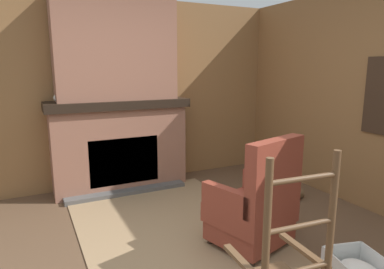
{
  "coord_description": "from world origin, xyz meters",
  "views": [
    {
      "loc": [
        2.3,
        -1.1,
        1.65
      ],
      "look_at": [
        -1.06,
        0.54,
        0.9
      ],
      "focal_mm": 32.0,
      "sensor_mm": 36.0,
      "label": 1
    }
  ],
  "objects": [
    {
      "name": "area_rug",
      "position": [
        -0.4,
        0.16,
        0.01
      ],
      "size": [
        3.29,
        1.82,
        0.01
      ],
      "color": "#997A56",
      "rests_on": "ground"
    },
    {
      "name": "oil_lamp_vase",
      "position": [
        -2.22,
        -0.74,
        1.32
      ],
      "size": [
        0.1,
        0.1,
        0.29
      ],
      "color": "silver",
      "rests_on": "fireplace_hearth"
    },
    {
      "name": "fireplace_hearth",
      "position": [
        -2.16,
        0.0,
        0.6
      ],
      "size": [
        0.64,
        1.85,
        1.21
      ],
      "color": "#93604C",
      "rests_on": "ground"
    },
    {
      "name": "chimney_breast",
      "position": [
        -2.17,
        0.0,
        1.87
      ],
      "size": [
        0.38,
        1.54,
        1.32
      ],
      "color": "#93604C",
      "rests_on": "fireplace_hearth"
    },
    {
      "name": "storage_case",
      "position": [
        -2.22,
        0.18,
        1.29
      ],
      "size": [
        0.17,
        0.26,
        0.15
      ],
      "color": "brown",
      "rests_on": "fireplace_hearth"
    },
    {
      "name": "firewood_stack",
      "position": [
        -0.9,
        1.78,
        0.06
      ],
      "size": [
        0.39,
        0.37,
        0.12
      ],
      "rotation": [
        0.0,
        0.0,
        0.13
      ],
      "color": "brown",
      "rests_on": "ground"
    },
    {
      "name": "wood_panel_wall_left",
      "position": [
        -2.42,
        0.0,
        1.28
      ],
      "size": [
        0.06,
        5.38,
        2.56
      ],
      "color": "olive",
      "rests_on": "ground"
    },
    {
      "name": "armchair",
      "position": [
        -0.07,
        0.69,
        0.38
      ],
      "size": [
        0.78,
        0.82,
        1.05
      ],
      "rotation": [
        0.0,
        0.0,
        3.43
      ],
      "color": "brown",
      "rests_on": "ground"
    },
    {
      "name": "ground_plane",
      "position": [
        0.0,
        0.0,
        0.0
      ],
      "size": [
        14.0,
        14.0,
        0.0
      ],
      "primitive_type": "plane",
      "color": "brown"
    }
  ]
}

